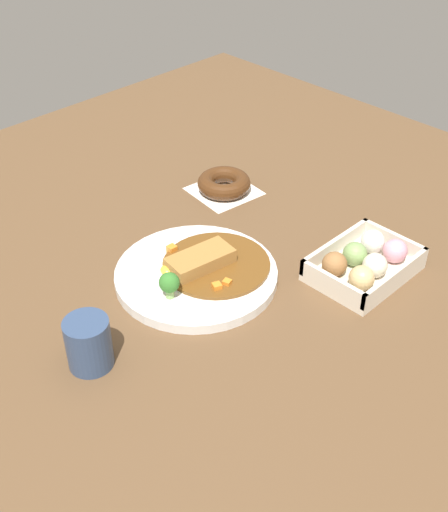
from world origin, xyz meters
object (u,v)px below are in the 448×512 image
object	(u,v)px
chocolate_ring_donut	(224,184)
coffee_mug	(90,344)
donut_box	(365,263)
curry_plate	(198,273)

from	to	relation	value
chocolate_ring_donut	coffee_mug	world-z (taller)	coffee_mug
donut_box	chocolate_ring_donut	xyz separation A→B (m)	(0.02, 0.37, -0.01)
donut_box	chocolate_ring_donut	distance (m)	0.37
donut_box	chocolate_ring_donut	world-z (taller)	donut_box
chocolate_ring_donut	coffee_mug	size ratio (longest dim) A/B	1.70
coffee_mug	donut_box	bearing A→B (deg)	-18.34
curry_plate	donut_box	distance (m)	0.29
curry_plate	coffee_mug	xyz separation A→B (m)	(-0.25, -0.04, 0.03)
donut_box	curry_plate	bearing A→B (deg)	138.09
curry_plate	coffee_mug	bearing A→B (deg)	-171.14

